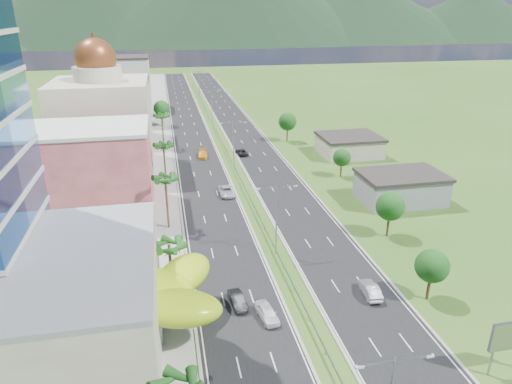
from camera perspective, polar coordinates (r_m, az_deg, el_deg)
ground at (r=60.92m, az=4.79°, el=-12.24°), size 500.00×500.00×0.00m
road_left at (r=142.55m, az=-8.30°, el=7.84°), size 11.00×260.00×0.04m
road_right at (r=144.11m, az=-2.29°, el=8.21°), size 11.00×260.00×0.04m
sidewalk_left at (r=142.36m, az=-12.15°, el=7.58°), size 7.00×260.00×0.12m
median_guardrail at (r=125.67m, az=-4.33°, el=6.39°), size 0.10×216.06×0.76m
streetlight_median_b at (r=66.03m, az=2.58°, el=-2.60°), size 6.04×0.25×11.00m
streetlight_median_c at (r=103.04m, az=-2.82°, el=6.48°), size 6.04×0.25×11.00m
streetlight_median_d at (r=146.57m, az=-5.60°, el=11.04°), size 6.04×0.25×11.00m
streetlight_median_e at (r=190.78m, az=-7.14°, el=13.50°), size 6.04×0.25×11.00m
mall_podium at (r=53.78m, az=-28.76°, el=-13.33°), size 30.00×24.00×11.00m
lime_canopy at (r=53.19m, az=-15.42°, el=-12.20°), size 18.00×15.00×7.40m
pink_shophouse at (r=85.52m, az=-19.74°, el=2.45°), size 20.00×15.00×15.00m
domed_building at (r=106.50m, az=-18.52°, el=8.44°), size 20.00×20.00×28.70m
midrise_grey at (r=131.40m, az=-16.82°, el=9.52°), size 16.00×15.00×16.00m
midrise_beige at (r=153.21m, az=-16.16°, el=10.68°), size 16.00×15.00×13.00m
midrise_white at (r=175.44m, az=-15.77°, el=12.88°), size 16.00×15.00×18.00m
shed_near at (r=90.57m, az=17.61°, el=0.40°), size 15.00×10.00×5.00m
shed_far at (r=117.00m, az=11.57°, el=5.63°), size 14.00×12.00×4.40m
palm_tree_b at (r=57.04m, az=-10.80°, el=-6.84°), size 3.60×3.60×8.10m
palm_tree_c at (r=74.74m, az=-11.28°, el=1.42°), size 3.60×3.60×9.60m
palm_tree_d at (r=96.93m, az=-11.49°, el=5.55°), size 3.60×3.60×8.60m
palm_tree_e at (r=121.00m, az=-11.70°, el=9.14°), size 3.60×3.60×9.40m
leafy_tree_lfar at (r=146.03m, az=-11.73°, el=10.19°), size 4.90×4.90×8.05m
leafy_tree_ra at (r=60.70m, az=21.15°, el=-8.64°), size 4.20×4.20×6.90m
leafy_tree_rb at (r=74.93m, az=16.43°, el=-1.76°), size 4.55×4.55×7.47m
leafy_tree_rc at (r=100.15m, az=10.69°, el=4.24°), size 3.85×3.85×6.33m
leafy_tree_rd at (r=125.99m, az=3.96°, el=8.76°), size 4.90×4.90×8.05m
mountain_ridge at (r=504.97m, az=-3.14°, el=18.01°), size 860.00×140.00×90.00m
car_white_near_left at (r=55.65m, az=1.41°, el=-14.86°), size 2.53×4.81×1.56m
car_dark_left at (r=57.77m, az=-2.37°, el=-13.37°), size 2.04×4.60×1.47m
car_silver_mid_left at (r=89.79m, az=-3.74°, el=0.10°), size 2.84×5.84×1.60m
car_yellow_far_left at (r=113.74m, az=-6.66°, el=4.74°), size 2.72×5.62×1.58m
car_silver_right at (r=61.24m, az=14.07°, el=-11.75°), size 2.12×5.06×1.63m
car_dark_far_right at (r=115.00m, az=-1.81°, el=5.02°), size 2.97×5.27×1.39m
motorcycle at (r=48.27m, az=-5.60°, el=-22.22°), size 0.72×1.77×1.10m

